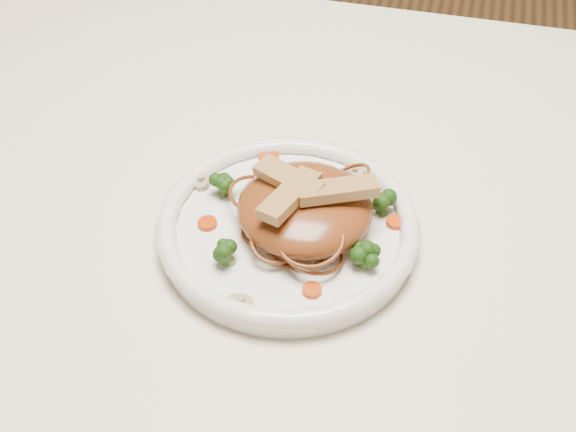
# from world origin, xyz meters

# --- Properties ---
(table) EXTENTS (1.20, 0.80, 0.75)m
(table) POSITION_xyz_m (0.00, 0.00, 0.65)
(table) COLOR #EBE4C7
(table) RESTS_ON ground
(plate) EXTENTS (0.31, 0.31, 0.02)m
(plate) POSITION_xyz_m (0.00, -0.09, 0.76)
(plate) COLOR white
(plate) RESTS_ON table
(noodle_mound) EXTENTS (0.15, 0.15, 0.04)m
(noodle_mound) POSITION_xyz_m (0.02, -0.08, 0.79)
(noodle_mound) COLOR brown
(noodle_mound) RESTS_ON plate
(chicken_a) EXTENTS (0.08, 0.06, 0.01)m
(chicken_a) POSITION_xyz_m (0.05, -0.08, 0.82)
(chicken_a) COLOR tan
(chicken_a) RESTS_ON noodle_mound
(chicken_b) EXTENTS (0.08, 0.06, 0.01)m
(chicken_b) POSITION_xyz_m (-0.00, -0.07, 0.82)
(chicken_b) COLOR tan
(chicken_b) RESTS_ON noodle_mound
(chicken_c) EXTENTS (0.05, 0.08, 0.01)m
(chicken_c) POSITION_xyz_m (0.00, -0.09, 0.82)
(chicken_c) COLOR tan
(chicken_c) RESTS_ON noodle_mound
(broccoli_0) EXTENTS (0.03, 0.03, 0.03)m
(broccoli_0) POSITION_xyz_m (0.09, -0.04, 0.78)
(broccoli_0) COLOR #1E460E
(broccoli_0) RESTS_ON plate
(broccoli_1) EXTENTS (0.03, 0.03, 0.03)m
(broccoli_1) POSITION_xyz_m (-0.08, -0.06, 0.78)
(broccoli_1) COLOR #1E460E
(broccoli_1) RESTS_ON plate
(broccoli_2) EXTENTS (0.03, 0.03, 0.03)m
(broccoli_2) POSITION_xyz_m (-0.04, -0.15, 0.78)
(broccoli_2) COLOR #1E460E
(broccoli_2) RESTS_ON plate
(broccoli_3) EXTENTS (0.03, 0.03, 0.03)m
(broccoli_3) POSITION_xyz_m (0.08, -0.12, 0.78)
(broccoli_3) COLOR #1E460E
(broccoli_3) RESTS_ON plate
(carrot_0) EXTENTS (0.02, 0.02, 0.00)m
(carrot_0) POSITION_xyz_m (0.06, -0.01, 0.77)
(carrot_0) COLOR #BF3406
(carrot_0) RESTS_ON plate
(carrot_1) EXTENTS (0.02, 0.02, 0.00)m
(carrot_1) POSITION_xyz_m (-0.08, -0.10, 0.77)
(carrot_1) COLOR #BF3406
(carrot_1) RESTS_ON plate
(carrot_2) EXTENTS (0.02, 0.02, 0.00)m
(carrot_2) POSITION_xyz_m (0.10, -0.06, 0.77)
(carrot_2) COLOR #BF3406
(carrot_2) RESTS_ON plate
(carrot_3) EXTENTS (0.02, 0.02, 0.00)m
(carrot_3) POSITION_xyz_m (-0.05, 0.01, 0.77)
(carrot_3) COLOR #BF3406
(carrot_3) RESTS_ON plate
(carrot_4) EXTENTS (0.02, 0.02, 0.00)m
(carrot_4) POSITION_xyz_m (0.04, -0.16, 0.77)
(carrot_4) COLOR #BF3406
(carrot_4) RESTS_ON plate
(mushroom_0) EXTENTS (0.03, 0.03, 0.01)m
(mushroom_0) POSITION_xyz_m (-0.02, -0.19, 0.77)
(mushroom_0) COLOR #C8AF96
(mushroom_0) RESTS_ON plate
(mushroom_1) EXTENTS (0.03, 0.03, 0.01)m
(mushroom_1) POSITION_xyz_m (0.08, -0.03, 0.77)
(mushroom_1) COLOR #C8AF96
(mushroom_1) RESTS_ON plate
(mushroom_2) EXTENTS (0.03, 0.03, 0.01)m
(mushroom_2) POSITION_xyz_m (-0.10, -0.05, 0.77)
(mushroom_2) COLOR #C8AF96
(mushroom_2) RESTS_ON plate
(mushroom_3) EXTENTS (0.03, 0.03, 0.01)m
(mushroom_3) POSITION_xyz_m (0.05, 0.01, 0.77)
(mushroom_3) COLOR #C8AF96
(mushroom_3) RESTS_ON plate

